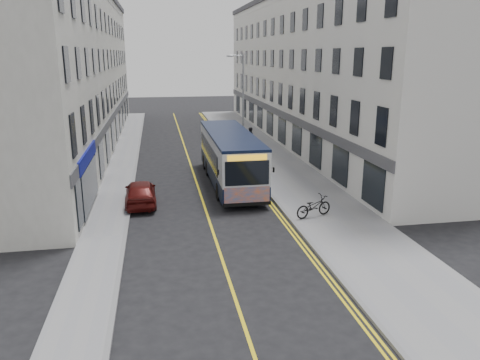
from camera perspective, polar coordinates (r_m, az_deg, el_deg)
name	(u,v)px	position (r m, az deg, el deg)	size (l,w,h in m)	color
ground	(210,223)	(23.12, -3.69, -5.23)	(140.00, 140.00, 0.00)	black
pavement_east	(274,162)	(35.54, 4.13, 2.15)	(4.50, 64.00, 0.12)	gray
pavement_west	(121,169)	(34.59, -14.26, 1.35)	(2.00, 64.00, 0.12)	gray
kerb_east	(245,164)	(35.07, 0.56, 2.02)	(0.18, 64.00, 0.13)	slate
kerb_west	(136,168)	(34.53, -12.60, 1.44)	(0.18, 64.00, 0.13)	slate
road_centre_line	(191,167)	(34.58, -5.97, 1.64)	(0.12, 64.00, 0.01)	yellow
road_dbl_yellow_inner	(239,165)	(35.00, -0.16, 1.89)	(0.10, 64.00, 0.01)	yellow
road_dbl_yellow_outer	(241,164)	(35.04, 0.16, 1.90)	(0.10, 64.00, 0.01)	yellow
terrace_east	(306,71)	(44.77, 8.10, 13.05)	(6.00, 46.00, 13.00)	silver
terrace_west	(75,72)	(43.09, -19.47, 12.28)	(6.00, 46.00, 13.00)	silver
streetlamp	(242,103)	(36.33, 0.25, 9.39)	(1.32, 0.18, 8.00)	#9A9DA2
city_bus	(230,156)	(29.51, -1.23, 2.95)	(2.64, 11.32, 3.29)	black
bicycle	(314,206)	(23.68, 8.96, -3.19)	(0.72, 2.06, 1.08)	black
pedestrian_near	(257,153)	(34.44, 2.07, 3.29)	(0.61, 0.40, 1.69)	olive
pedestrian_far	(251,138)	(40.28, 1.36, 5.15)	(0.89, 0.69, 1.82)	#222127
car_white	(213,129)	(47.29, -3.30, 6.21)	(1.48, 4.24, 1.40)	silver
car_maroon	(141,192)	(26.17, -12.03, -1.48)	(1.65, 4.11, 1.40)	#520F0D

